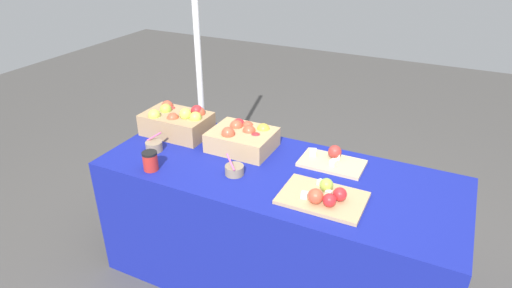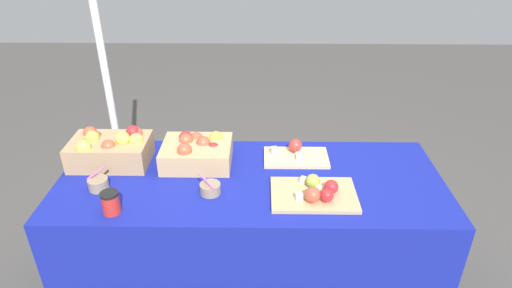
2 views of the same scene
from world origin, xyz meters
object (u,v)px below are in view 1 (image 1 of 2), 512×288
Objects in this scene: cutting_board_front at (324,196)px; tent_pole at (199,75)px; apple_crate_middle at (243,138)px; cutting_board_back at (332,160)px; coffee_cup at (150,161)px; apple_crate_left at (177,122)px; sample_bowl_mid at (154,146)px; sample_bowl_near at (234,170)px.

cutting_board_front is 0.21× the size of tent_pole.
apple_crate_middle is 1.04× the size of cutting_board_back.
tent_pole reaches higher than cutting_board_back.
apple_crate_middle is at bearing -38.87° from tent_pole.
apple_crate_left is at bearing 106.64° from coffee_cup.
coffee_cup is at bearing -150.13° from cutting_board_back.
apple_crate_left is 1.01× the size of cutting_board_front.
coffee_cup is (0.12, -0.18, 0.02)m from sample_bowl_mid.
coffee_cup reaches higher than cutting_board_front.
cutting_board_front is at bearing -78.84° from cutting_board_back.
cutting_board_front is 3.79× the size of sample_bowl_near.
tent_pole is (-0.69, 0.76, 0.19)m from sample_bowl_near.
sample_bowl_near is (0.54, -0.27, -0.05)m from apple_crate_left.
apple_crate_left is 0.61m from sample_bowl_near.
apple_crate_middle is at bearing -174.63° from cutting_board_back.
sample_bowl_near is at bearing -47.81° from tent_pole.
tent_pole reaches higher than apple_crate_left.
apple_crate_middle is (0.45, 0.01, -0.01)m from apple_crate_left.
cutting_board_front is at bearing -27.68° from apple_crate_middle.
tent_pole is (-0.59, 0.48, 0.15)m from apple_crate_middle.
sample_bowl_mid is (-0.53, 0.03, 0.00)m from sample_bowl_near.
apple_crate_left is 1.13× the size of apple_crate_middle.
cutting_board_back is 3.28× the size of coffee_cup.
cutting_board_front is at bearing -3.10° from sample_bowl_near.
coffee_cup is 0.05× the size of tent_pole.
sample_bowl_mid is at bearing 177.02° from cutting_board_front.
sample_bowl_near is 0.44m from coffee_cup.
apple_crate_left is 0.97m from cutting_board_back.
coffee_cup is at bearing -126.61° from apple_crate_middle.
coffee_cup is at bearing -73.49° from tent_pole.
tent_pole is (-1.18, 0.78, 0.19)m from cutting_board_front.
coffee_cup is (-0.84, -0.48, 0.03)m from cutting_board_back.
cutting_board_back is 0.18× the size of tent_pole.
apple_crate_left reaches higher than cutting_board_back.
tent_pole is (-1.11, 0.43, 0.19)m from cutting_board_back.
apple_crate_left is 0.21× the size of tent_pole.
apple_crate_middle reaches higher than sample_bowl_mid.
tent_pole is at bearing 158.87° from cutting_board_back.
sample_bowl_near is 0.53m from sample_bowl_mid.
coffee_cup is 0.96m from tent_pole.
apple_crate_left is 1.08m from cutting_board_front.
sample_bowl_near is at bearing -2.86° from sample_bowl_mid.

